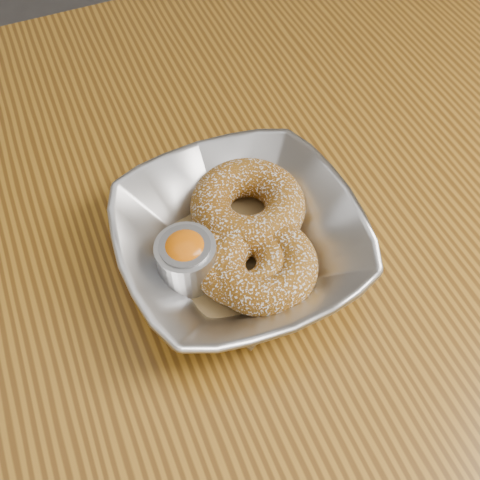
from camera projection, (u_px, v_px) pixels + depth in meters
name	position (u px, v px, depth m)	size (l,w,h in m)	color
ground_plane	(244.00, 414.00, 1.21)	(4.00, 4.00, 0.00)	#565659
table	(247.00, 244.00, 0.68)	(1.20, 0.80, 0.75)	brown
serving_bowl	(240.00, 241.00, 0.53)	(0.23, 0.23, 0.06)	#B1B3B8
parchment	(240.00, 252.00, 0.54)	(0.14, 0.14, 0.00)	brown
donut_back	(248.00, 206.00, 0.55)	(0.11, 0.11, 0.04)	brown
donut_front	(242.00, 262.00, 0.52)	(0.09, 0.09, 0.03)	brown
donut_extra	(262.00, 265.00, 0.51)	(0.10, 0.10, 0.04)	brown
ramekin	(187.00, 259.00, 0.51)	(0.06, 0.06, 0.05)	#B1B3B8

